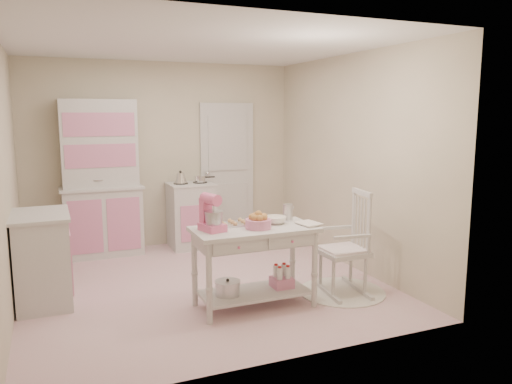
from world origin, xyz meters
TOP-DOWN VIEW (x-y plane):
  - room_shell at (0.00, 0.00)m, footprint 3.84×3.84m
  - door at (0.95, 1.87)m, footprint 0.82×0.05m
  - hutch at (-0.89, 1.66)m, footprint 1.06×0.50m
  - stove at (0.31, 1.61)m, footprint 0.62×0.57m
  - base_cabinet at (-1.63, 0.11)m, footprint 0.54×0.84m
  - lace_rug at (1.30, -0.80)m, footprint 0.92×0.92m
  - rocking_chair at (1.30, -0.80)m, footprint 0.57×0.78m
  - work_table at (0.29, -0.80)m, footprint 1.20×0.60m
  - stand_mixer at (-0.13, -0.78)m, footprint 0.27×0.32m
  - cookie_tray at (0.14, -0.62)m, footprint 0.34×0.24m
  - bread_basket at (0.31, -0.85)m, footprint 0.25×0.25m
  - mixing_bowl at (0.55, -0.72)m, footprint 0.23×0.23m
  - metal_pitcher at (0.73, -0.64)m, footprint 0.10×0.10m
  - recipe_book at (0.74, -0.92)m, footprint 0.22×0.28m

SIDE VIEW (x-z plane):
  - lace_rug at x=1.30m, z-range 0.00..0.01m
  - work_table at x=0.29m, z-range 0.00..0.80m
  - stove at x=0.31m, z-range 0.00..0.92m
  - base_cabinet at x=-1.63m, z-range 0.00..0.92m
  - rocking_chair at x=1.30m, z-range 0.00..1.10m
  - cookie_tray at x=0.14m, z-range 0.80..0.82m
  - recipe_book at x=0.74m, z-range 0.80..0.82m
  - mixing_bowl at x=0.55m, z-range 0.80..0.87m
  - bread_basket at x=0.31m, z-range 0.80..0.89m
  - metal_pitcher at x=0.73m, z-range 0.80..0.97m
  - stand_mixer at x=-0.13m, z-range 0.80..1.14m
  - door at x=0.95m, z-range 0.00..2.04m
  - hutch at x=-0.89m, z-range 0.00..2.08m
  - room_shell at x=0.00m, z-range 0.34..2.96m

